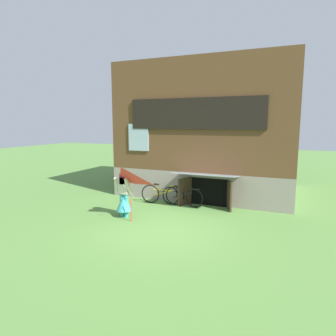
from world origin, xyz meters
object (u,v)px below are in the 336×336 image
kite (121,182)px  bicycle_yellow (162,194)px  person (124,198)px  bicycle_black (182,196)px

kite → bicycle_yellow: (0.24, 2.58, -0.94)m
kite → person: bearing=115.7°
bicycle_yellow → kite: bearing=-102.4°
person → bicycle_yellow: bearing=80.9°
bicycle_yellow → person: bearing=-111.9°
kite → bicycle_black: (1.05, 2.62, -0.95)m
bicycle_black → kite: bearing=-109.4°
bicycle_black → bicycle_yellow: size_ratio=0.96×
person → kite: bearing=-58.5°
person → kite: (0.29, -0.59, 0.66)m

